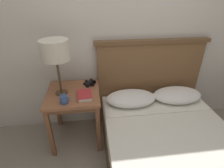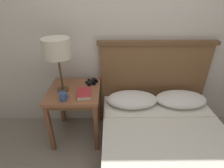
# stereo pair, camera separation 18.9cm
# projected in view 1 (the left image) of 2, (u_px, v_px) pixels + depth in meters

# --- Properties ---
(wall_back) EXTENTS (8.00, 0.06, 2.60)m
(wall_back) POSITION_uv_depth(u_px,v_px,m) (120.00, 26.00, 1.99)
(wall_back) COLOR beige
(wall_back) RESTS_ON ground_plane
(nightstand) EXTENTS (0.58, 0.58, 0.66)m
(nightstand) POSITION_uv_depth(u_px,v_px,m) (74.00, 99.00, 1.98)
(nightstand) COLOR brown
(nightstand) RESTS_ON ground_plane
(bed) EXTENTS (1.40, 1.93, 1.15)m
(bed) POSITION_uv_depth(u_px,v_px,m) (171.00, 150.00, 1.74)
(bed) COLOR #4E3520
(bed) RESTS_ON ground_plane
(table_lamp) EXTENTS (0.28, 0.28, 0.59)m
(table_lamp) POSITION_uv_depth(u_px,v_px,m) (55.00, 51.00, 1.69)
(table_lamp) COLOR #4C3823
(table_lamp) RESTS_ON nightstand
(book_on_nightstand) EXTENTS (0.16, 0.22, 0.04)m
(book_on_nightstand) POSITION_uv_depth(u_px,v_px,m) (84.00, 95.00, 1.85)
(book_on_nightstand) COLOR silver
(book_on_nightstand) RESTS_ON nightstand
(binoculars_pair) EXTENTS (0.15, 0.16, 0.05)m
(binoculars_pair) POSITION_uv_depth(u_px,v_px,m) (90.00, 83.00, 2.08)
(binoculars_pair) COLOR black
(binoculars_pair) RESTS_ON nightstand
(coffee_mug) EXTENTS (0.10, 0.08, 0.08)m
(coffee_mug) POSITION_uv_depth(u_px,v_px,m) (64.00, 99.00, 1.73)
(coffee_mug) COLOR #334C84
(coffee_mug) RESTS_ON nightstand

